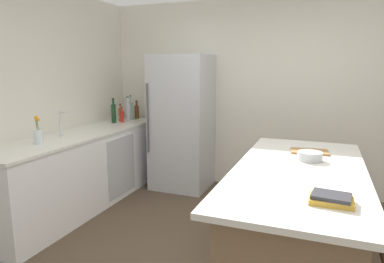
% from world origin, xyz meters
% --- Properties ---
extents(wall_rear, '(6.00, 0.10, 2.60)m').
position_xyz_m(wall_rear, '(0.00, 2.25, 1.30)').
color(wall_rear, silver).
rests_on(wall_rear, ground_plane).
extents(counter_run_left, '(0.67, 2.68, 0.92)m').
position_xyz_m(counter_run_left, '(-2.08, 0.77, 0.46)').
color(counter_run_left, white).
rests_on(counter_run_left, ground_plane).
extents(kitchen_island, '(0.98, 2.16, 0.91)m').
position_xyz_m(kitchen_island, '(0.46, 0.20, 0.46)').
color(kitchen_island, '#7A6047').
rests_on(kitchen_island, ground_plane).
extents(refrigerator, '(0.77, 0.73, 1.85)m').
position_xyz_m(refrigerator, '(-1.23, 1.85, 0.93)').
color(refrigerator, '#B7BABF').
rests_on(refrigerator, ground_plane).
extents(sink_faucet, '(0.15, 0.05, 0.30)m').
position_xyz_m(sink_faucet, '(-2.13, 0.50, 1.07)').
color(sink_faucet, silver).
rests_on(sink_faucet, counter_run_left).
extents(flower_vase, '(0.09, 0.09, 0.29)m').
position_xyz_m(flower_vase, '(-2.07, 0.10, 1.01)').
color(flower_vase, silver).
rests_on(flower_vase, counter_run_left).
extents(syrup_bottle, '(0.07, 0.07, 0.28)m').
position_xyz_m(syrup_bottle, '(-2.04, 2.00, 1.03)').
color(syrup_bottle, '#5B3319').
rests_on(syrup_bottle, counter_run_left).
extents(gin_bottle, '(0.07, 0.07, 0.36)m').
position_xyz_m(gin_bottle, '(-2.08, 1.90, 1.05)').
color(gin_bottle, '#8CB79E').
rests_on(gin_bottle, counter_run_left).
extents(soda_bottle, '(0.07, 0.07, 0.35)m').
position_xyz_m(soda_bottle, '(-2.07, 1.82, 1.06)').
color(soda_bottle, silver).
rests_on(soda_bottle, counter_run_left).
extents(vinegar_bottle, '(0.05, 0.05, 0.25)m').
position_xyz_m(vinegar_bottle, '(-2.14, 1.72, 1.01)').
color(vinegar_bottle, '#994C23').
rests_on(vinegar_bottle, counter_run_left).
extents(hot_sauce_bottle, '(0.05, 0.05, 0.22)m').
position_xyz_m(hot_sauce_bottle, '(-2.06, 1.63, 1.00)').
color(hot_sauce_bottle, red).
rests_on(hot_sauce_bottle, counter_run_left).
extents(wine_bottle, '(0.07, 0.07, 0.35)m').
position_xyz_m(wine_bottle, '(-2.13, 1.53, 1.06)').
color(wine_bottle, '#19381E').
rests_on(wine_bottle, counter_run_left).
extents(cookbook_stack, '(0.24, 0.19, 0.06)m').
position_xyz_m(cookbook_stack, '(0.68, -0.46, 0.94)').
color(cookbook_stack, gold).
rests_on(cookbook_stack, kitchen_island).
extents(mixing_bowl, '(0.20, 0.20, 0.08)m').
position_xyz_m(mixing_bowl, '(0.52, 0.47, 0.95)').
color(mixing_bowl, '#B2B5BA').
rests_on(mixing_bowl, kitchen_island).
extents(cutting_board, '(0.36, 0.25, 0.02)m').
position_xyz_m(cutting_board, '(0.51, 0.76, 0.92)').
color(cutting_board, '#9E7042').
rests_on(cutting_board, kitchen_island).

